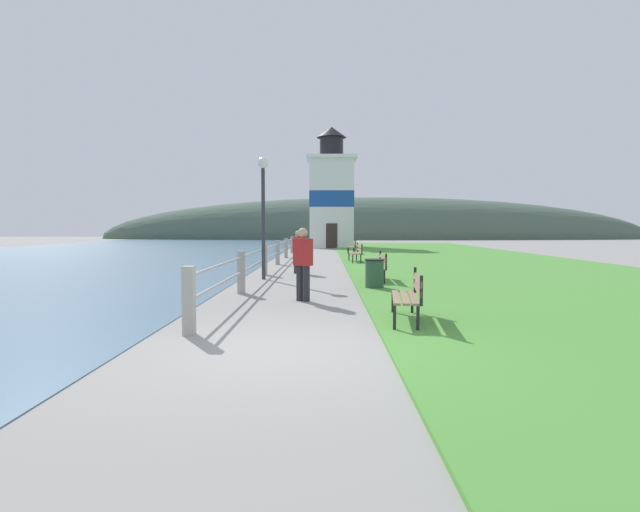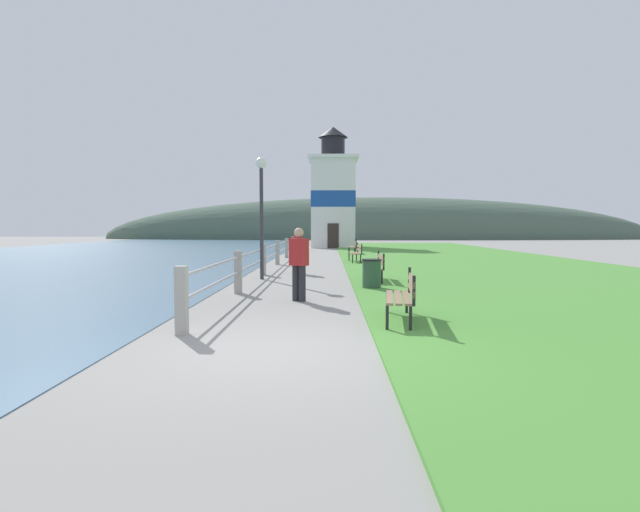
{
  "view_description": "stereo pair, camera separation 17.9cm",
  "coord_description": "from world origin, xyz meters",
  "px_view_note": "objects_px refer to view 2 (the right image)",
  "views": [
    {
      "loc": [
        0.7,
        -6.81,
        1.71
      ],
      "look_at": [
        0.46,
        17.38,
        0.3
      ],
      "focal_mm": 28.0,
      "sensor_mm": 36.0,
      "label": 1
    },
    {
      "loc": [
        0.87,
        -6.81,
        1.71
      ],
      "look_at": [
        0.46,
        17.38,
        0.3
      ],
      "focal_mm": 28.0,
      "sensor_mm": 36.0,
      "label": 2
    }
  ],
  "objects_px": {
    "person_by_railing": "(299,262)",
    "park_bench_by_lighthouse": "(353,246)",
    "park_bench_midway": "(376,265)",
    "lighthouse": "(333,196)",
    "park_bench_far": "(356,252)",
    "person_strolling": "(297,250)",
    "trash_bin": "(372,274)",
    "lamp_post": "(261,195)",
    "park_bench_near": "(403,294)"
  },
  "relations": [
    {
      "from": "lighthouse",
      "to": "person_by_railing",
      "type": "relative_size",
      "value": 5.89
    },
    {
      "from": "park_bench_far",
      "to": "person_by_railing",
      "type": "distance_m",
      "value": 12.42
    },
    {
      "from": "person_strolling",
      "to": "trash_bin",
      "type": "relative_size",
      "value": 1.88
    },
    {
      "from": "park_bench_by_lighthouse",
      "to": "lamp_post",
      "type": "xyz_separation_m",
      "value": [
        -3.73,
        -14.72,
        2.2
      ]
    },
    {
      "from": "person_by_railing",
      "to": "lamp_post",
      "type": "height_order",
      "value": "lamp_post"
    },
    {
      "from": "lighthouse",
      "to": "lamp_post",
      "type": "height_order",
      "value": "lighthouse"
    },
    {
      "from": "person_strolling",
      "to": "trash_bin",
      "type": "xyz_separation_m",
      "value": [
        2.34,
        -4.74,
        -0.43
      ]
    },
    {
      "from": "person_strolling",
      "to": "lighthouse",
      "type": "bearing_deg",
      "value": -20.52
    },
    {
      "from": "park_bench_by_lighthouse",
      "to": "person_strolling",
      "type": "distance_m",
      "value": 12.95
    },
    {
      "from": "park_bench_midway",
      "to": "lamp_post",
      "type": "relative_size",
      "value": 0.47
    },
    {
      "from": "park_bench_far",
      "to": "lighthouse",
      "type": "distance_m",
      "value": 18.43
    },
    {
      "from": "person_by_railing",
      "to": "lamp_post",
      "type": "xyz_separation_m",
      "value": [
        -1.5,
        4.8,
        1.82
      ]
    },
    {
      "from": "park_bench_midway",
      "to": "park_bench_by_lighthouse",
      "type": "distance_m",
      "value": 15.58
    },
    {
      "from": "person_strolling",
      "to": "lamp_post",
      "type": "xyz_separation_m",
      "value": [
        -1.02,
        -2.06,
        1.88
      ]
    },
    {
      "from": "park_bench_midway",
      "to": "person_strolling",
      "type": "height_order",
      "value": "person_strolling"
    },
    {
      "from": "park_bench_near",
      "to": "trash_bin",
      "type": "relative_size",
      "value": 2.06
    },
    {
      "from": "park_bench_near",
      "to": "park_bench_by_lighthouse",
      "type": "relative_size",
      "value": 1.05
    },
    {
      "from": "park_bench_near",
      "to": "person_by_railing",
      "type": "height_order",
      "value": "person_by_railing"
    },
    {
      "from": "lighthouse",
      "to": "lamp_post",
      "type": "bearing_deg",
      "value": -95.71
    },
    {
      "from": "park_bench_midway",
      "to": "lighthouse",
      "type": "bearing_deg",
      "value": -86.64
    },
    {
      "from": "park_bench_near",
      "to": "park_bench_by_lighthouse",
      "type": "distance_m",
      "value": 22.2
    },
    {
      "from": "trash_bin",
      "to": "person_by_railing",
      "type": "bearing_deg",
      "value": -131.32
    },
    {
      "from": "park_bench_near",
      "to": "person_strolling",
      "type": "relative_size",
      "value": 1.1
    },
    {
      "from": "person_by_railing",
      "to": "park_bench_by_lighthouse",
      "type": "bearing_deg",
      "value": 23.46
    },
    {
      "from": "lighthouse",
      "to": "person_by_railing",
      "type": "height_order",
      "value": "lighthouse"
    },
    {
      "from": "lighthouse",
      "to": "person_strolling",
      "type": "xyz_separation_m",
      "value": [
        -1.53,
        -23.41,
        -3.42
      ]
    },
    {
      "from": "park_bench_midway",
      "to": "park_bench_far",
      "type": "xyz_separation_m",
      "value": [
        -0.14,
        8.31,
        -0.0
      ]
    },
    {
      "from": "trash_bin",
      "to": "lamp_post",
      "type": "distance_m",
      "value": 4.88
    },
    {
      "from": "park_bench_by_lighthouse",
      "to": "person_strolling",
      "type": "relative_size",
      "value": 1.04
    },
    {
      "from": "park_bench_far",
      "to": "person_strolling",
      "type": "relative_size",
      "value": 1.16
    },
    {
      "from": "park_bench_far",
      "to": "lighthouse",
      "type": "relative_size",
      "value": 0.18
    },
    {
      "from": "park_bench_near",
      "to": "lighthouse",
      "type": "distance_m",
      "value": 33.17
    },
    {
      "from": "park_bench_near",
      "to": "person_strolling",
      "type": "distance_m",
      "value": 9.86
    },
    {
      "from": "park_bench_far",
      "to": "park_bench_by_lighthouse",
      "type": "relative_size",
      "value": 1.11
    },
    {
      "from": "park_bench_midway",
      "to": "person_strolling",
      "type": "distance_m",
      "value": 3.95
    },
    {
      "from": "park_bench_midway",
      "to": "park_bench_by_lighthouse",
      "type": "height_order",
      "value": "same"
    },
    {
      "from": "park_bench_midway",
      "to": "park_bench_far",
      "type": "bearing_deg",
      "value": -88.06
    },
    {
      "from": "park_bench_midway",
      "to": "trash_bin",
      "type": "height_order",
      "value": "park_bench_midway"
    },
    {
      "from": "park_bench_near",
      "to": "park_bench_midway",
      "type": "height_order",
      "value": "same"
    },
    {
      "from": "park_bench_near",
      "to": "person_strolling",
      "type": "bearing_deg",
      "value": -68.65
    },
    {
      "from": "park_bench_by_lighthouse",
      "to": "person_by_railing",
      "type": "bearing_deg",
      "value": 84.49
    },
    {
      "from": "park_bench_midway",
      "to": "lighthouse",
      "type": "xyz_separation_m",
      "value": [
        -1.11,
        26.33,
        3.73
      ]
    },
    {
      "from": "park_bench_midway",
      "to": "lamp_post",
      "type": "distance_m",
      "value": 4.35
    },
    {
      "from": "trash_bin",
      "to": "lamp_post",
      "type": "relative_size",
      "value": 0.21
    },
    {
      "from": "person_by_railing",
      "to": "lamp_post",
      "type": "distance_m",
      "value": 5.35
    },
    {
      "from": "lighthouse",
      "to": "lamp_post",
      "type": "xyz_separation_m",
      "value": [
        -2.55,
        -25.47,
        -1.53
      ]
    },
    {
      "from": "park_bench_midway",
      "to": "park_bench_near",
      "type": "bearing_deg",
      "value": 89.6
    },
    {
      "from": "park_bench_near",
      "to": "lighthouse",
      "type": "height_order",
      "value": "lighthouse"
    },
    {
      "from": "park_bench_midway",
      "to": "park_bench_by_lighthouse",
      "type": "xyz_separation_m",
      "value": [
        0.07,
        15.58,
        -0.0
      ]
    },
    {
      "from": "park_bench_by_lighthouse",
      "to": "lighthouse",
      "type": "xyz_separation_m",
      "value": [
        -1.18,
        10.75,
        3.74
      ]
    }
  ]
}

